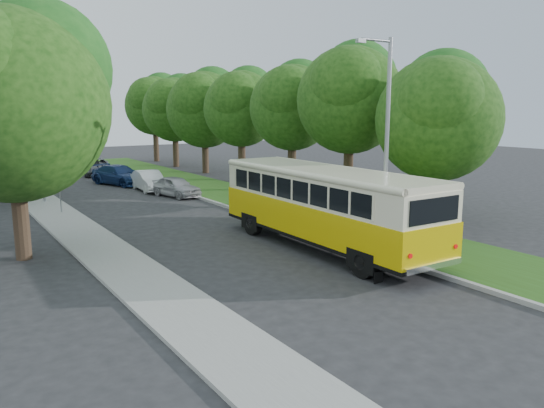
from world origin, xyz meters
TOP-DOWN VIEW (x-y plane):
  - ground at (0.00, 0.00)m, footprint 120.00×120.00m
  - curb at (3.60, 5.00)m, footprint 0.20×70.00m
  - grass_verge at (5.95, 5.00)m, footprint 4.50×70.00m
  - sidewalk at (-4.80, 5.00)m, footprint 2.20×70.00m
  - treeline at (3.15, 17.99)m, footprint 24.27×41.91m
  - lamppost_near at (4.21, -2.50)m, footprint 1.71×0.16m
  - lamppost_far at (-4.70, 16.00)m, footprint 1.71×0.16m
  - warning_sign at (-4.50, 11.98)m, footprint 0.56×0.10m
  - vintage_bus at (2.64, -0.94)m, footprint 2.93×10.93m
  - car_silver at (2.76, 13.95)m, footprint 2.34×4.01m
  - car_white at (2.23, 17.16)m, footprint 1.62×4.16m
  - car_blue at (1.46, 21.05)m, footprint 3.58×5.25m
  - car_grey at (1.63, 27.60)m, footprint 3.05×5.16m

SIDE VIEW (x-z plane):
  - ground at x=0.00m, z-range 0.00..0.00m
  - sidewalk at x=-4.80m, z-range 0.00..0.12m
  - grass_verge at x=5.95m, z-range 0.00..0.13m
  - curb at x=3.60m, z-range 0.00..0.15m
  - car_silver at x=2.76m, z-range 0.00..1.28m
  - car_grey at x=1.63m, z-range 0.00..1.35m
  - car_white at x=2.23m, z-range 0.00..1.35m
  - car_blue at x=1.46m, z-range 0.00..1.41m
  - vintage_bus at x=2.64m, z-range 0.00..3.24m
  - warning_sign at x=-4.50m, z-range 0.46..2.96m
  - lamppost_far at x=-4.70m, z-range 0.37..7.87m
  - lamppost_near at x=4.21m, z-range 0.37..8.37m
  - treeline at x=3.15m, z-range 1.20..10.66m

